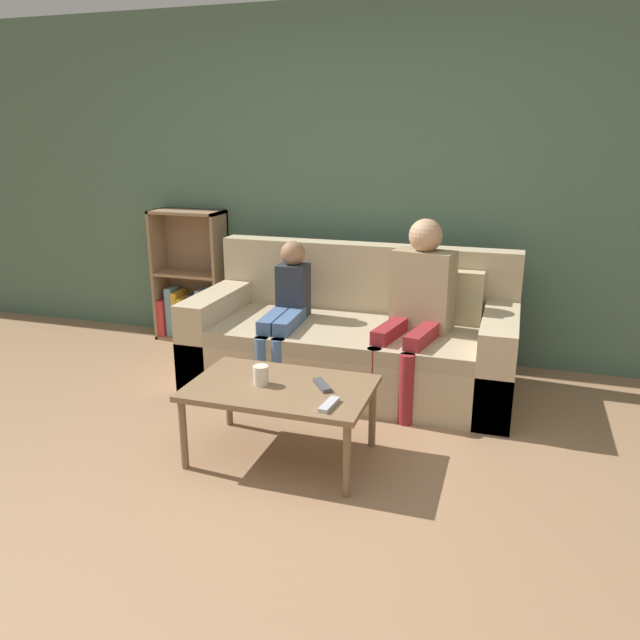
# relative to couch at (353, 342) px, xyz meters

# --- Properties ---
(ground_plane) EXTENTS (22.00, 22.00, 0.00)m
(ground_plane) POSITION_rel_couch_xyz_m (-0.04, -1.69, -0.30)
(ground_plane) COLOR #997251
(wall_back) EXTENTS (12.00, 0.06, 2.60)m
(wall_back) POSITION_rel_couch_xyz_m (-0.04, 0.71, 1.00)
(wall_back) COLOR #4C6B56
(wall_back) RESTS_ON ground_plane
(couch) EXTENTS (2.17, 0.98, 0.92)m
(couch) POSITION_rel_couch_xyz_m (0.00, 0.00, 0.00)
(couch) COLOR tan
(couch) RESTS_ON ground_plane
(bookshelf) EXTENTS (0.59, 0.28, 1.08)m
(bookshelf) POSITION_rel_couch_xyz_m (-1.55, 0.55, 0.10)
(bookshelf) COLOR #8E7051
(bookshelf) RESTS_ON ground_plane
(coffee_table) EXTENTS (0.96, 0.61, 0.42)m
(coffee_table) POSITION_rel_couch_xyz_m (-0.10, -1.14, 0.08)
(coffee_table) COLOR brown
(coffee_table) RESTS_ON ground_plane
(person_adult) EXTENTS (0.47, 0.71, 1.17)m
(person_adult) POSITION_rel_couch_xyz_m (0.45, -0.10, 0.38)
(person_adult) COLOR maroon
(person_adult) RESTS_ON ground_plane
(person_child) EXTENTS (0.23, 0.67, 0.98)m
(person_child) POSITION_rel_couch_xyz_m (-0.43, -0.16, 0.25)
(person_child) COLOR #476693
(person_child) RESTS_ON ground_plane
(cup_near) EXTENTS (0.08, 0.08, 0.10)m
(cup_near) POSITION_rel_couch_xyz_m (-0.20, -1.16, 0.17)
(cup_near) COLOR silver
(cup_near) RESTS_ON coffee_table
(tv_remote_0) EXTENTS (0.06, 0.17, 0.02)m
(tv_remote_0) POSITION_rel_couch_xyz_m (0.23, -1.32, 0.13)
(tv_remote_0) COLOR #B7B7BC
(tv_remote_0) RESTS_ON coffee_table
(tv_remote_1) EXTENTS (0.14, 0.17, 0.02)m
(tv_remote_1) POSITION_rel_couch_xyz_m (0.12, -1.09, 0.13)
(tv_remote_1) COLOR #47474C
(tv_remote_1) RESTS_ON coffee_table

